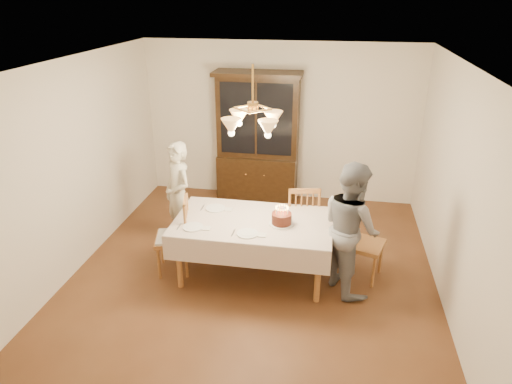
% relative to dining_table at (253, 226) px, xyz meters
% --- Properties ---
extents(ground, '(5.00, 5.00, 0.00)m').
position_rel_dining_table_xyz_m(ground, '(0.00, 0.00, -0.68)').
color(ground, '#522D17').
rests_on(ground, ground).
extents(room_shell, '(5.00, 5.00, 5.00)m').
position_rel_dining_table_xyz_m(room_shell, '(0.00, 0.00, 0.90)').
color(room_shell, white).
rests_on(room_shell, ground).
extents(dining_table, '(1.90, 1.10, 0.76)m').
position_rel_dining_table_xyz_m(dining_table, '(0.00, 0.00, 0.00)').
color(dining_table, '#93592A').
rests_on(dining_table, ground).
extents(china_hutch, '(1.38, 0.54, 2.16)m').
position_rel_dining_table_xyz_m(china_hutch, '(-0.33, 2.25, 0.36)').
color(china_hutch, black).
rests_on(china_hutch, ground).
extents(chair_far_side, '(0.51, 0.50, 1.00)m').
position_rel_dining_table_xyz_m(chair_far_side, '(0.54, 0.69, -0.24)').
color(chair_far_side, '#93592A').
rests_on(chair_far_side, ground).
extents(chair_left_end, '(0.52, 0.53, 1.00)m').
position_rel_dining_table_xyz_m(chair_left_end, '(-1.00, -0.08, -0.23)').
color(chair_left_end, '#93592A').
rests_on(chair_left_end, ground).
extents(chair_right_end, '(0.53, 0.55, 1.00)m').
position_rel_dining_table_xyz_m(chair_right_end, '(1.35, 0.20, -0.24)').
color(chair_right_end, '#93592A').
rests_on(chair_right_end, ground).
extents(elderly_woman, '(0.64, 0.63, 1.49)m').
position_rel_dining_table_xyz_m(elderly_woman, '(-1.15, 0.61, 0.06)').
color(elderly_woman, beige).
rests_on(elderly_woman, ground).
extents(adult_in_grey, '(0.90, 0.97, 1.60)m').
position_rel_dining_table_xyz_m(adult_in_grey, '(1.15, -0.05, 0.12)').
color(adult_in_grey, slate).
rests_on(adult_in_grey, ground).
extents(birthday_cake, '(0.30, 0.30, 0.23)m').
position_rel_dining_table_xyz_m(birthday_cake, '(0.35, -0.03, 0.14)').
color(birthday_cake, white).
rests_on(birthday_cake, dining_table).
extents(place_setting_near_left, '(0.39, 0.24, 0.02)m').
position_rel_dining_table_xyz_m(place_setting_near_left, '(-0.65, -0.29, 0.08)').
color(place_setting_near_left, white).
rests_on(place_setting_near_left, dining_table).
extents(place_setting_near_right, '(0.39, 0.25, 0.02)m').
position_rel_dining_table_xyz_m(place_setting_near_right, '(0.01, -0.34, 0.08)').
color(place_setting_near_right, white).
rests_on(place_setting_near_right, dining_table).
extents(place_setting_far_left, '(0.40, 0.25, 0.02)m').
position_rel_dining_table_xyz_m(place_setting_far_left, '(-0.52, 0.24, 0.08)').
color(place_setting_far_left, white).
rests_on(place_setting_far_left, dining_table).
extents(chandelier, '(0.62, 0.62, 0.73)m').
position_rel_dining_table_xyz_m(chandelier, '(-0.00, -0.00, 1.29)').
color(chandelier, '#BF8C3F').
rests_on(chandelier, ground).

